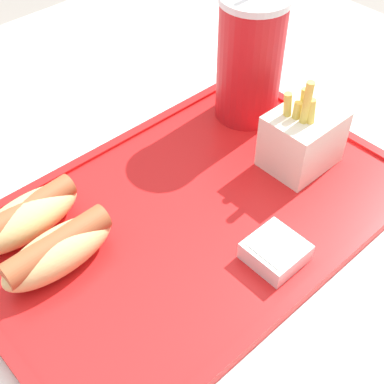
# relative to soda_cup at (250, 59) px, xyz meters

# --- Properties ---
(dining_table) EXTENTS (1.15, 1.02, 0.73)m
(dining_table) POSITION_rel_soda_cup_xyz_m (-0.19, -0.06, -0.45)
(dining_table) COLOR beige
(dining_table) RESTS_ON ground_plane
(food_tray) EXTENTS (0.48, 0.31, 0.01)m
(food_tray) POSITION_rel_soda_cup_xyz_m (-0.17, -0.08, -0.09)
(food_tray) COLOR red
(food_tray) RESTS_ON dining_table
(soda_cup) EXTENTS (0.08, 0.08, 0.20)m
(soda_cup) POSITION_rel_soda_cup_xyz_m (0.00, 0.00, 0.00)
(soda_cup) COLOR red
(soda_cup) RESTS_ON food_tray
(hot_dog_far) EXTENTS (0.12, 0.05, 0.04)m
(hot_dog_far) POSITION_rel_soda_cup_xyz_m (-0.32, 0.01, -0.06)
(hot_dog_far) COLOR #DBB270
(hot_dog_far) RESTS_ON food_tray
(hot_dog_near) EXTENTS (0.12, 0.05, 0.05)m
(hot_dog_near) POSITION_rel_soda_cup_xyz_m (-0.32, -0.05, -0.06)
(hot_dog_near) COLOR #DBB270
(hot_dog_near) RESTS_ON food_tray
(fries_carton) EXTENTS (0.08, 0.07, 0.12)m
(fries_carton) POSITION_rel_soda_cup_xyz_m (-0.02, -0.11, -0.04)
(fries_carton) COLOR silver
(fries_carton) RESTS_ON food_tray
(sauce_cup_mayo) EXTENTS (0.05, 0.05, 0.02)m
(sauce_cup_mayo) POSITION_rel_soda_cup_xyz_m (-0.15, -0.19, -0.07)
(sauce_cup_mayo) COLOR silver
(sauce_cup_mayo) RESTS_ON food_tray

